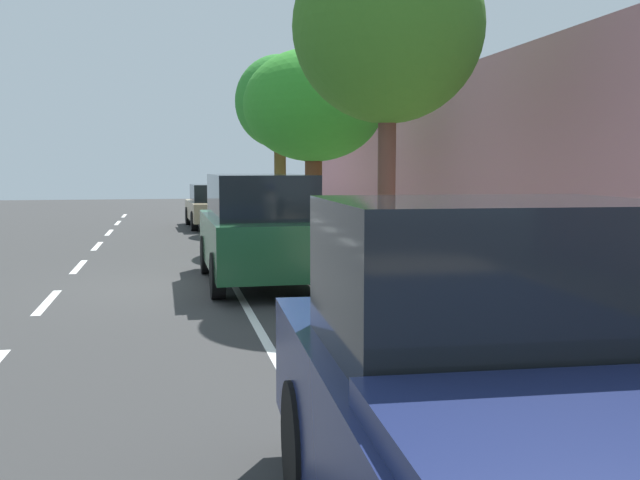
{
  "coord_description": "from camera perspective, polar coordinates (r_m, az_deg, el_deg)",
  "views": [
    {
      "loc": [
        -0.67,
        -13.1,
        2.12
      ],
      "look_at": [
        1.13,
        -4.45,
        1.24
      ],
      "focal_mm": 40.94,
      "sensor_mm": 36.0,
      "label": 1
    }
  ],
  "objects": [
    {
      "name": "lane_stripe_bike_edge",
      "position": [
        13.32,
        -6.76,
        -3.48
      ],
      "size": [
        0.12,
        46.44,
        0.01
      ],
      "primitive_type": "cube",
      "color": "white",
      "rests_on": "ground"
    },
    {
      "name": "parked_suv_green_second",
      "position": [
        13.33,
        -4.78,
        0.97
      ],
      "size": [
        2.0,
        4.72,
        1.99
      ],
      "color": "#1E512D",
      "rests_on": "ground"
    },
    {
      "name": "street_tree_mid_block",
      "position": [
        19.45,
        -0.51,
        10.4
      ],
      "size": [
        3.7,
        3.7,
        5.06
      ],
      "color": "brown",
      "rests_on": "sidewalk"
    },
    {
      "name": "lane_stripe_centre",
      "position": [
        12.31,
        -20.53,
        -4.56
      ],
      "size": [
        0.14,
        44.2,
        0.01
      ],
      "color": "white",
      "rests_on": "ground"
    },
    {
      "name": "bicycle_at_curb",
      "position": [
        7.84,
        4.41,
        -7.13
      ],
      "size": [
        1.73,
        0.52,
        0.77
      ],
      "color": "black",
      "rests_on": "ground"
    },
    {
      "name": "fire_hydrant",
      "position": [
        20.83,
        -3.38,
        1.45
      ],
      "size": [
        0.22,
        0.22,
        0.84
      ],
      "color": "red",
      "rests_on": "sidewalk"
    },
    {
      "name": "street_tree_far_end",
      "position": [
        25.26,
        -3.17,
        10.64
      ],
      "size": [
        3.04,
        3.04,
        5.77
      ],
      "color": "brown",
      "rests_on": "sidewalk"
    },
    {
      "name": "cyclist_with_backpack",
      "position": [
        7.36,
        7.1,
        -2.33
      ],
      "size": [
        0.43,
        0.62,
        1.79
      ],
      "color": "#C6B284",
      "rests_on": "ground"
    },
    {
      "name": "parked_sedan_tan_mid",
      "position": [
        26.14,
        -8.27,
        2.64
      ],
      "size": [
        1.97,
        4.47,
        1.52
      ],
      "color": "tan",
      "rests_on": "ground"
    },
    {
      "name": "ground",
      "position": [
        13.29,
        -8.76,
        -3.54
      ],
      "size": [
        74.31,
        74.31,
        0.0
      ],
      "primitive_type": "plane",
      "color": "#333333"
    },
    {
      "name": "parked_pickup_dark_blue_nearest",
      "position": [
        3.41,
        18.48,
        -15.53
      ],
      "size": [
        2.21,
        5.38,
        1.95
      ],
      "color": "navy",
      "rests_on": "ground"
    },
    {
      "name": "sidewalk",
      "position": [
        14.12,
        8.45,
        -2.67
      ],
      "size": [
        4.33,
        46.44,
        0.16
      ],
      "primitive_type": "cube",
      "color": "tan",
      "rests_on": "ground"
    },
    {
      "name": "curb_edge",
      "position": [
        13.52,
        -0.54,
        -2.99
      ],
      "size": [
        0.16,
        46.44,
        0.16
      ],
      "primitive_type": "cube",
      "color": "gray",
      "rests_on": "ground"
    },
    {
      "name": "building_facade",
      "position": [
        14.99,
        17.33,
        6.1
      ],
      "size": [
        0.5,
        46.44,
        4.58
      ],
      "primitive_type": "cube",
      "color": "#9A6875",
      "rests_on": "ground"
    },
    {
      "name": "street_tree_near_cyclist",
      "position": [
        13.2,
        5.34,
        16.16
      ],
      "size": [
        3.33,
        3.33,
        6.05
      ],
      "color": "brown",
      "rests_on": "sidewalk"
    }
  ]
}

